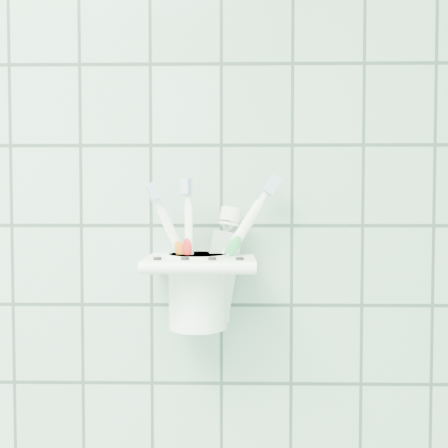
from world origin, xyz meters
name	(u,v)px	position (x,y,z in m)	size (l,w,h in m)	color
holder_bracket	(200,264)	(0.63, 1.15, 1.31)	(0.13, 0.11, 0.04)	white
cup	(198,287)	(0.63, 1.16, 1.28)	(0.08, 0.08, 0.09)	white
toothbrush_pink	(210,245)	(0.64, 1.16, 1.33)	(0.08, 0.02, 0.18)	white
toothbrush_blue	(190,250)	(0.62, 1.14, 1.33)	(0.02, 0.03, 0.18)	white
toothbrush_orange	(185,235)	(0.61, 1.15, 1.35)	(0.11, 0.03, 0.21)	white
toothpaste_tube	(212,254)	(0.65, 1.16, 1.32)	(0.06, 0.04, 0.15)	silver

